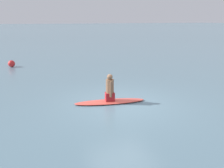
# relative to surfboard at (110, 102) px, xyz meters

# --- Properties ---
(ground_plane) EXTENTS (400.00, 400.00, 0.00)m
(ground_plane) POSITION_rel_surfboard_xyz_m (0.32, 0.38, -0.04)
(ground_plane) COLOR slate
(surfboard) EXTENTS (1.21, 2.79, 0.08)m
(surfboard) POSITION_rel_surfboard_xyz_m (0.00, 0.00, 0.00)
(surfboard) COLOR #D84C3F
(surfboard) RESTS_ON ground
(person_paddler) EXTENTS (0.46, 0.40, 1.04)m
(person_paddler) POSITION_rel_surfboard_xyz_m (0.00, 0.00, 0.51)
(person_paddler) COLOR #A51E23
(person_paddler) RESTS_ON surfboard
(buoy_marker) EXTENTS (0.45, 0.45, 0.45)m
(buoy_marker) POSITION_rel_surfboard_xyz_m (-9.46, -3.00, 0.18)
(buoy_marker) COLOR red
(buoy_marker) RESTS_ON ground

